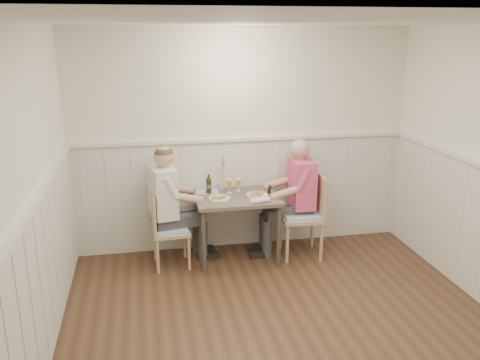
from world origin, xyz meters
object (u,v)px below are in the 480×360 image
(chair_left, at_px, (166,227))
(diner_cream, at_px, (168,214))
(grass_vase, at_px, (221,174))
(man_in_pink, at_px, (297,205))
(dining_table, at_px, (237,205))
(chair_right, at_px, (306,212))
(beer_bottle, at_px, (209,185))

(chair_left, distance_m, diner_cream, 0.15)
(diner_cream, bearing_deg, grass_vase, 19.11)
(man_in_pink, height_order, grass_vase, man_in_pink)
(diner_cream, relative_size, grass_vase, 3.20)
(dining_table, xyz_separation_m, chair_right, (0.81, -0.07, -0.12))
(dining_table, bearing_deg, man_in_pink, 3.00)
(chair_left, relative_size, man_in_pink, 0.61)
(chair_left, relative_size, diner_cream, 0.61)
(beer_bottle, height_order, grass_vase, grass_vase)
(dining_table, bearing_deg, grass_vase, 116.44)
(beer_bottle, bearing_deg, diner_cream, -165.14)
(dining_table, xyz_separation_m, beer_bottle, (-0.29, 0.17, 0.20))
(dining_table, bearing_deg, diner_cream, 176.93)
(man_in_pink, bearing_deg, chair_left, -176.58)
(grass_vase, bearing_deg, man_in_pink, -14.79)
(dining_table, height_order, chair_right, chair_right)
(dining_table, bearing_deg, beer_bottle, 149.64)
(man_in_pink, relative_size, diner_cream, 1.01)
(beer_bottle, relative_size, grass_vase, 0.52)
(diner_cream, xyz_separation_m, grass_vase, (0.64, 0.22, 0.37))
(beer_bottle, bearing_deg, dining_table, -30.36)
(man_in_pink, distance_m, beer_bottle, 1.06)
(diner_cream, xyz_separation_m, beer_bottle, (0.49, 0.13, 0.27))
(dining_table, distance_m, chair_left, 0.83)
(chair_right, bearing_deg, man_in_pink, 126.61)
(man_in_pink, relative_size, beer_bottle, 6.20)
(chair_right, relative_size, chair_left, 1.16)
(beer_bottle, distance_m, grass_vase, 0.21)
(dining_table, height_order, grass_vase, grass_vase)
(dining_table, height_order, man_in_pink, man_in_pink)
(diner_cream, distance_m, beer_bottle, 0.57)
(man_in_pink, relative_size, grass_vase, 3.23)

